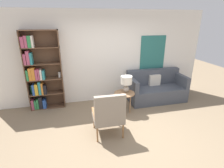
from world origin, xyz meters
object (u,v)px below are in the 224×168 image
at_px(couch, 155,89).
at_px(table_lamp, 126,82).
at_px(armchair, 109,113).
at_px(side_table, 124,95).
at_px(bookshelf, 39,75).

distance_m(couch, table_lamp, 1.35).
bearing_deg(armchair, side_table, 56.05).
relative_size(couch, side_table, 3.06).
distance_m(couch, side_table, 1.34).
distance_m(armchair, table_lamp, 1.28).
bearing_deg(bookshelf, side_table, -19.99).
bearing_deg(armchair, couch, 39.07).
xyz_separation_m(bookshelf, armchair, (1.55, -1.76, -0.44)).
relative_size(bookshelf, side_table, 3.81).
bearing_deg(couch, armchair, -140.93).
xyz_separation_m(armchair, table_lamp, (0.71, 1.03, 0.29)).
distance_m(bookshelf, table_lamp, 2.38).
height_order(side_table, table_lamp, table_lamp).
bearing_deg(armchair, bookshelf, 131.33).
relative_size(side_table, table_lamp, 1.28).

